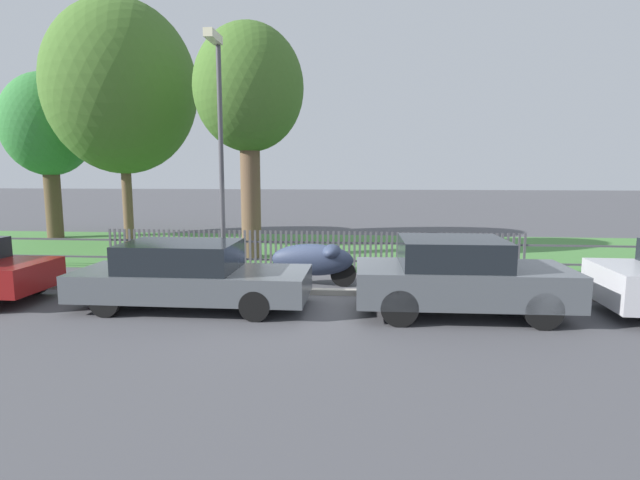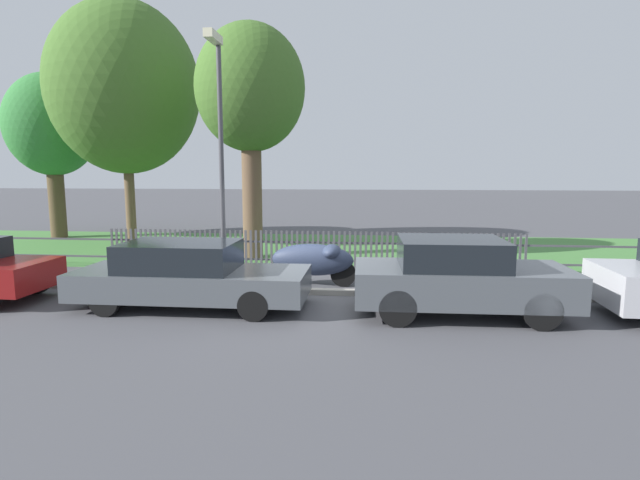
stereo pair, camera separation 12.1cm
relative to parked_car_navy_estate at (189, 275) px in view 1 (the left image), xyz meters
name	(u,v)px [view 1 (the left image)]	position (x,y,z in m)	size (l,w,h in m)	color
ground_plane	(297,295)	(1.98, 1.21, -0.66)	(120.00, 120.00, 0.00)	#4C4C51
kerb_stone	(298,291)	(1.98, 1.31, -0.60)	(39.58, 0.20, 0.12)	#9E998E
grass_strip	(322,249)	(1.98, 7.60, -0.65)	(39.58, 7.74, 0.01)	#477F3D
park_fence	(310,251)	(1.98, 3.74, -0.10)	(39.58, 0.05, 1.11)	#4C4C51
parked_car_navy_estate	(189,275)	(0.00, 0.00, 0.00)	(4.57, 1.70, 1.31)	#51565B
parked_car_red_compact	(459,276)	(5.22, 0.00, 0.08)	(3.97, 1.85, 1.45)	#51565B
covered_motorcycle	(314,260)	(2.26, 2.15, -0.04)	(2.09, 0.78, 1.00)	black
tree_nearest_kerb	(48,126)	(-8.99, 9.51, 3.76)	(3.47, 3.47, 6.49)	brown
tree_behind_motorcycle	(121,88)	(-5.16, 8.02, 4.92)	(5.23, 5.23, 8.60)	brown
tree_mid_park	(249,92)	(-0.08, 5.79, 4.40)	(3.30, 3.30, 7.06)	brown
street_lamp	(219,133)	(0.18, 1.71, 2.88)	(0.20, 0.79, 5.62)	#47474C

